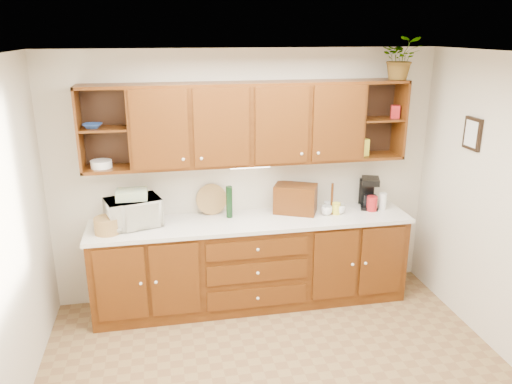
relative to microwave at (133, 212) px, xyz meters
name	(u,v)px	position (x,y,z in m)	size (l,w,h in m)	color
ceiling	(292,57)	(1.16, -1.49, 1.52)	(4.00, 4.00, 0.00)	white
back_wall	(246,177)	(1.16, 0.26, 0.22)	(4.00, 4.00, 0.00)	beige
base_cabinets	(252,263)	(1.16, -0.04, -0.63)	(3.20, 0.60, 0.90)	#3E1B07
countertop	(252,221)	(1.16, -0.05, -0.16)	(3.24, 0.64, 0.04)	silver
upper_cabinets	(250,123)	(1.17, 0.09, 0.81)	(3.20, 0.33, 0.80)	#3E1B07
undercabinet_light	(250,166)	(1.16, 0.04, 0.39)	(0.40, 0.05, 0.03)	white
framed_picture	(473,134)	(3.14, -0.59, 0.77)	(0.03, 0.24, 0.30)	black
wicker_basket	(107,225)	(-0.24, -0.14, -0.06)	(0.24, 0.24, 0.15)	olive
microwave	(133,212)	(0.00, 0.00, 0.00)	(0.51, 0.34, 0.28)	white
towel_stack	(132,194)	(0.00, 0.00, 0.18)	(0.29, 0.21, 0.09)	#EEE370
wine_bottle	(229,202)	(0.95, 0.06, 0.02)	(0.06, 0.06, 0.33)	black
woven_tray	(212,213)	(0.78, 0.19, -0.13)	(0.32, 0.32, 0.02)	olive
bread_box	(296,199)	(1.65, 0.07, 0.01)	(0.43, 0.27, 0.30)	#3E1B07
mug_tree	(331,208)	(2.01, -0.02, -0.09)	(0.30, 0.29, 0.32)	#3E1B07
canister_red	(372,204)	(2.45, -0.04, -0.06)	(0.11, 0.11, 0.16)	#A8181B
canister_white	(383,201)	(2.59, -0.01, -0.05)	(0.08, 0.08, 0.18)	white
canister_yellow	(336,208)	(2.05, -0.06, -0.08)	(0.09, 0.09, 0.12)	yellow
coffee_maker	(369,193)	(2.46, 0.07, 0.02)	(0.24, 0.28, 0.33)	black
bowl_stack	(92,126)	(-0.31, 0.08, 0.84)	(0.18, 0.18, 0.04)	navy
plate_stack	(101,164)	(-0.26, 0.09, 0.48)	(0.20, 0.20, 0.07)	white
pantry_box_yellow	(363,147)	(2.35, 0.06, 0.53)	(0.10, 0.08, 0.18)	yellow
pantry_box_red	(395,112)	(2.68, 0.07, 0.89)	(0.09, 0.08, 0.13)	#A8181B
potted_plant	(401,58)	(2.67, 0.03, 1.42)	(0.37, 0.32, 0.42)	#999999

